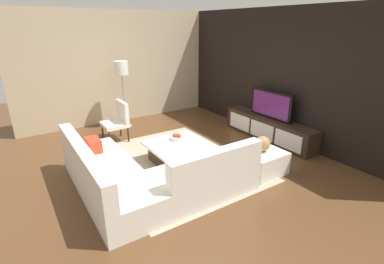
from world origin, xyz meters
TOP-DOWN VIEW (x-y plane):
  - ground_plane at (0.00, 0.00)m, footprint 14.00×14.00m
  - feature_wall_back at (0.00, 2.70)m, footprint 6.40×0.12m
  - side_wall_left at (-3.20, 0.20)m, footprint 0.12×5.20m
  - area_rug at (-0.10, 0.00)m, footprint 3.16×2.45m
  - media_console at (-0.00, 2.40)m, footprint 2.32×0.44m
  - television at (0.00, 2.40)m, footprint 1.11×0.06m
  - sectional_couch at (0.52, -0.86)m, footprint 2.43×2.39m
  - coffee_table at (-0.10, 0.10)m, footprint 1.04×1.05m
  - accent_chair_near at (-1.81, -0.42)m, footprint 0.57×0.50m
  - floor_lamp at (-2.59, 0.03)m, footprint 0.32×0.32m
  - ottoman at (1.00, 1.13)m, footprint 0.70×0.70m
  - fruit_bowl at (-0.28, 0.20)m, footprint 0.28×0.28m
  - decorative_ball at (1.00, 1.13)m, footprint 0.26×0.26m

SIDE VIEW (x-z plane):
  - ground_plane at x=0.00m, z-range 0.00..0.00m
  - area_rug at x=-0.10m, z-range 0.00..0.01m
  - ottoman at x=1.00m, z-range 0.00..0.40m
  - coffee_table at x=-0.10m, z-range 0.01..0.39m
  - media_console at x=0.00m, z-range 0.00..0.50m
  - sectional_couch at x=0.52m, z-range -0.13..0.70m
  - fruit_bowl at x=-0.28m, z-range 0.37..0.50m
  - accent_chair_near at x=-1.81m, z-range 0.06..0.93m
  - decorative_ball at x=1.00m, z-range 0.40..0.66m
  - television at x=0.00m, z-range 0.50..1.11m
  - floor_lamp at x=-2.59m, z-range 0.56..2.19m
  - feature_wall_back at x=0.00m, z-range 0.00..2.80m
  - side_wall_left at x=-3.20m, z-range 0.00..2.80m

